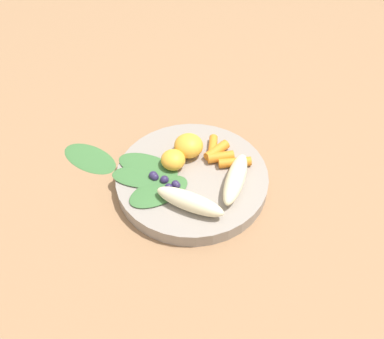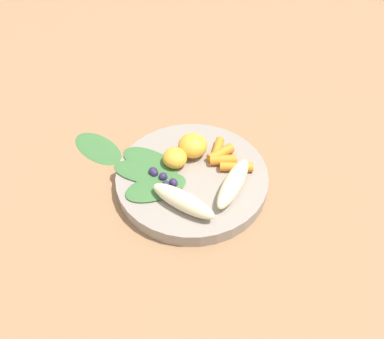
{
  "view_description": "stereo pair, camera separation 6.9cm",
  "coord_description": "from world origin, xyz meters",
  "px_view_note": "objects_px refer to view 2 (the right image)",
  "views": [
    {
      "loc": [
        -0.16,
        0.44,
        0.54
      ],
      "look_at": [
        0.0,
        0.0,
        0.04
      ],
      "focal_mm": 38.45,
      "sensor_mm": 36.0,
      "label": 1
    },
    {
      "loc": [
        -0.22,
        0.42,
        0.54
      ],
      "look_at": [
        0.0,
        0.0,
        0.04
      ],
      "focal_mm": 38.45,
      "sensor_mm": 36.0,
      "label": 2
    }
  ],
  "objects_px": {
    "orange_segment_near": "(175,158)",
    "kale_leaf_stray": "(98,147)",
    "banana_peeled_left": "(234,182)",
    "bowl": "(192,179)",
    "banana_peeled_right": "(183,201)"
  },
  "relations": [
    {
      "from": "orange_segment_near",
      "to": "kale_leaf_stray",
      "type": "height_order",
      "value": "orange_segment_near"
    },
    {
      "from": "banana_peeled_left",
      "to": "orange_segment_near",
      "type": "xyz_separation_m",
      "value": [
        0.11,
        -0.0,
        0.0
      ]
    },
    {
      "from": "bowl",
      "to": "kale_leaf_stray",
      "type": "bearing_deg",
      "value": 1.72
    },
    {
      "from": "bowl",
      "to": "kale_leaf_stray",
      "type": "relative_size",
      "value": 2.24
    },
    {
      "from": "bowl",
      "to": "orange_segment_near",
      "type": "distance_m",
      "value": 0.05
    },
    {
      "from": "bowl",
      "to": "banana_peeled_right",
      "type": "bearing_deg",
      "value": 106.97
    },
    {
      "from": "banana_peeled_right",
      "to": "kale_leaf_stray",
      "type": "height_order",
      "value": "banana_peeled_right"
    },
    {
      "from": "bowl",
      "to": "banana_peeled_left",
      "type": "xyz_separation_m",
      "value": [
        -0.08,
        -0.0,
        0.03
      ]
    },
    {
      "from": "banana_peeled_left",
      "to": "kale_leaf_stray",
      "type": "height_order",
      "value": "banana_peeled_left"
    },
    {
      "from": "banana_peeled_right",
      "to": "banana_peeled_left",
      "type": "bearing_deg",
      "value": 59.03
    },
    {
      "from": "banana_peeled_left",
      "to": "banana_peeled_right",
      "type": "height_order",
      "value": "same"
    },
    {
      "from": "banana_peeled_right",
      "to": "orange_segment_near",
      "type": "bearing_deg",
      "value": 132.76
    },
    {
      "from": "banana_peeled_right",
      "to": "bowl",
      "type": "bearing_deg",
      "value": 112.44
    },
    {
      "from": "banana_peeled_right",
      "to": "kale_leaf_stray",
      "type": "xyz_separation_m",
      "value": [
        0.22,
        -0.06,
        -0.04
      ]
    },
    {
      "from": "banana_peeled_right",
      "to": "kale_leaf_stray",
      "type": "relative_size",
      "value": 0.98
    }
  ]
}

